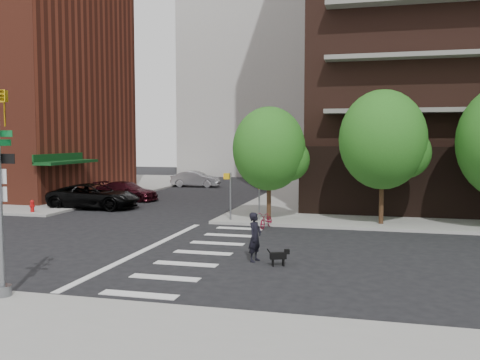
% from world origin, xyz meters
% --- Properties ---
extents(ground, '(120.00, 120.00, 0.00)m').
position_xyz_m(ground, '(0.00, 0.00, 0.00)').
color(ground, black).
rests_on(ground, ground).
extents(sidewalk_nw, '(31.00, 33.00, 0.15)m').
position_xyz_m(sidewalk_nw, '(-24.50, 23.50, 0.07)').
color(sidewalk_nw, gray).
rests_on(sidewalk_nw, ground).
extents(crosswalk, '(3.85, 13.00, 0.01)m').
position_xyz_m(crosswalk, '(2.21, -0.00, 0.01)').
color(crosswalk, silver).
rests_on(crosswalk, ground).
extents(tree_a, '(4.00, 4.00, 5.90)m').
position_xyz_m(tree_a, '(4.00, 8.50, 4.04)').
color(tree_a, '#301E11').
rests_on(tree_a, sidewalk_ne).
extents(tree_b, '(4.50, 4.50, 6.65)m').
position_xyz_m(tree_b, '(10.00, 8.50, 4.54)').
color(tree_b, '#301E11').
rests_on(tree_b, sidewalk_ne).
extents(traffic_signal, '(0.90, 0.75, 6.00)m').
position_xyz_m(traffic_signal, '(-0.47, -7.49, 2.70)').
color(traffic_signal, slate).
rests_on(traffic_signal, sidewalk_s).
extents(pedestrian_signal, '(2.18, 0.67, 2.60)m').
position_xyz_m(pedestrian_signal, '(2.32, 7.92, 1.85)').
color(pedestrian_signal, slate).
rests_on(pedestrian_signal, sidewalk_ne).
extents(fire_hydrant, '(0.24, 0.24, 0.73)m').
position_xyz_m(fire_hydrant, '(-10.50, 7.80, 0.55)').
color(fire_hydrant, '#A50C0C').
rests_on(fire_hydrant, sidewalk_nw).
extents(parked_car_black, '(3.04, 6.06, 1.65)m').
position_xyz_m(parked_car_black, '(-8.20, 11.13, 0.82)').
color(parked_car_black, black).
rests_on(parked_car_black, ground).
extents(parked_car_maroon, '(2.40, 5.00, 1.40)m').
position_xyz_m(parked_car_maroon, '(-8.20, 15.85, 0.70)').
color(parked_car_maroon, '#390F17').
rests_on(parked_car_maroon, ground).
extents(parked_car_silver, '(1.91, 4.68, 1.51)m').
position_xyz_m(parked_car_silver, '(-6.95, 27.73, 0.75)').
color(parked_car_silver, '#B0B1B7').
rests_on(parked_car_silver, ground).
extents(scooter, '(0.77, 1.62, 0.82)m').
position_xyz_m(scooter, '(4.27, 6.50, 0.41)').
color(scooter, maroon).
rests_on(scooter, ground).
extents(dog_walker, '(0.77, 0.60, 1.85)m').
position_xyz_m(dog_walker, '(5.36, -0.92, 0.93)').
color(dog_walker, black).
rests_on(dog_walker, ground).
extents(dog, '(0.72, 0.43, 0.61)m').
position_xyz_m(dog, '(6.38, -1.42, 0.38)').
color(dog, black).
rests_on(dog, ground).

